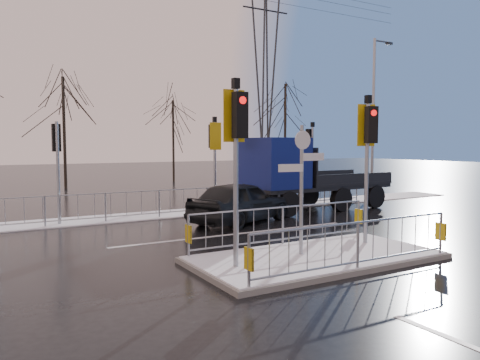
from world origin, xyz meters
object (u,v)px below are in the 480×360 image
car_far_lane (240,202)px  flatbed_truck (293,173)px  street_lamp_right (374,112)px  traffic_island (315,244)px

car_far_lane → flatbed_truck: flatbed_truck is taller
car_far_lane → flatbed_truck: bearing=-91.3°
flatbed_truck → street_lamp_right: bearing=14.7°
traffic_island → street_lamp_right: bearing=38.7°
traffic_island → car_far_lane: (1.11, 5.51, 0.35)m
traffic_island → car_far_lane: bearing=78.7°
traffic_island → car_far_lane: size_ratio=1.38×
flatbed_truck → street_lamp_right: street_lamp_right is taller
traffic_island → flatbed_truck: bearing=57.6°
traffic_island → street_lamp_right: 14.14m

